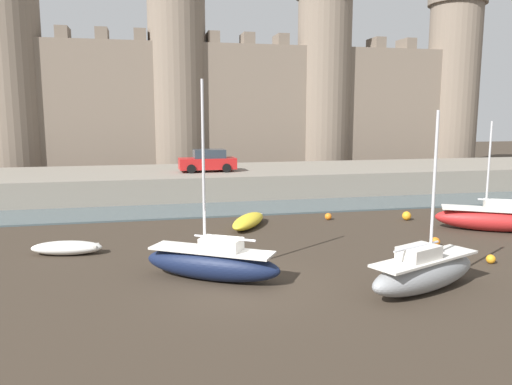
{
  "coord_description": "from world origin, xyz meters",
  "views": [
    {
      "loc": [
        -3.18,
        -16.47,
        5.88
      ],
      "look_at": [
        1.46,
        4.58,
        2.5
      ],
      "focal_mm": 35.0,
      "sensor_mm": 36.0,
      "label": 1
    }
  ],
  "objects_px": {
    "mooring_buoy_off_centre": "(435,242)",
    "mooring_buoy_near_channel": "(328,216)",
    "sailboat_foreground_right": "(491,218)",
    "sailboat_near_channel_right": "(212,262)",
    "sailboat_midflat_centre": "(424,272)",
    "rowboat_near_channel_left": "(248,221)",
    "car_quay_centre_east": "(208,161)",
    "mooring_buoy_mid_mud": "(491,259)",
    "rowboat_midflat_right": "(67,247)",
    "mooring_buoy_near_shore": "(407,216)"
  },
  "relations": [
    {
      "from": "mooring_buoy_off_centre",
      "to": "mooring_buoy_mid_mud",
      "type": "xyz_separation_m",
      "value": [
        0.72,
        -2.8,
        -0.03
      ]
    },
    {
      "from": "sailboat_midflat_centre",
      "to": "sailboat_foreground_right",
      "type": "relative_size",
      "value": 1.08
    },
    {
      "from": "sailboat_near_channel_right",
      "to": "sailboat_midflat_centre",
      "type": "bearing_deg",
      "value": -21.4
    },
    {
      "from": "mooring_buoy_mid_mud",
      "to": "car_quay_centre_east",
      "type": "distance_m",
      "value": 21.48
    },
    {
      "from": "sailboat_near_channel_right",
      "to": "mooring_buoy_mid_mud",
      "type": "height_order",
      "value": "sailboat_near_channel_right"
    },
    {
      "from": "sailboat_midflat_centre",
      "to": "sailboat_foreground_right",
      "type": "distance_m",
      "value": 10.83
    },
    {
      "from": "sailboat_foreground_right",
      "to": "mooring_buoy_off_centre",
      "type": "relative_size",
      "value": 12.97
    },
    {
      "from": "sailboat_foreground_right",
      "to": "sailboat_near_channel_right",
      "type": "bearing_deg",
      "value": -163.08
    },
    {
      "from": "sailboat_foreground_right",
      "to": "car_quay_centre_east",
      "type": "xyz_separation_m",
      "value": [
        -12.7,
        14.44,
        1.86
      ]
    },
    {
      "from": "rowboat_near_channel_left",
      "to": "mooring_buoy_near_channel",
      "type": "distance_m",
      "value": 4.83
    },
    {
      "from": "mooring_buoy_mid_mud",
      "to": "mooring_buoy_off_centre",
      "type": "bearing_deg",
      "value": 104.37
    },
    {
      "from": "mooring_buoy_near_channel",
      "to": "mooring_buoy_near_shore",
      "type": "bearing_deg",
      "value": -13.61
    },
    {
      "from": "mooring_buoy_near_channel",
      "to": "car_quay_centre_east",
      "type": "xyz_separation_m",
      "value": [
        -5.54,
        10.14,
        2.33
      ]
    },
    {
      "from": "sailboat_foreground_right",
      "to": "rowboat_near_channel_left",
      "type": "relative_size",
      "value": 1.42
    },
    {
      "from": "rowboat_midflat_right",
      "to": "mooring_buoy_mid_mud",
      "type": "bearing_deg",
      "value": -16.73
    },
    {
      "from": "sailboat_foreground_right",
      "to": "mooring_buoy_mid_mud",
      "type": "relative_size",
      "value": 15.26
    },
    {
      "from": "rowboat_midflat_right",
      "to": "mooring_buoy_mid_mud",
      "type": "height_order",
      "value": "rowboat_midflat_right"
    },
    {
      "from": "rowboat_near_channel_left",
      "to": "mooring_buoy_off_centre",
      "type": "bearing_deg",
      "value": -37.53
    },
    {
      "from": "sailboat_midflat_centre",
      "to": "mooring_buoy_near_shore",
      "type": "xyz_separation_m",
      "value": [
        5.19,
        10.47,
        -0.42
      ]
    },
    {
      "from": "sailboat_near_channel_right",
      "to": "mooring_buoy_mid_mud",
      "type": "xyz_separation_m",
      "value": [
        11.11,
        -0.43,
        -0.48
      ]
    },
    {
      "from": "mooring_buoy_near_channel",
      "to": "mooring_buoy_near_shore",
      "type": "xyz_separation_m",
      "value": [
        4.27,
        -1.03,
        0.06
      ]
    },
    {
      "from": "sailboat_foreground_right",
      "to": "rowboat_midflat_right",
      "type": "relative_size",
      "value": 1.8
    },
    {
      "from": "rowboat_midflat_right",
      "to": "car_quay_centre_east",
      "type": "relative_size",
      "value": 0.75
    },
    {
      "from": "sailboat_midflat_centre",
      "to": "sailboat_near_channel_right",
      "type": "bearing_deg",
      "value": 158.6
    },
    {
      "from": "sailboat_foreground_right",
      "to": "mooring_buoy_off_centre",
      "type": "height_order",
      "value": "sailboat_foreground_right"
    },
    {
      "from": "sailboat_foreground_right",
      "to": "mooring_buoy_mid_mud",
      "type": "height_order",
      "value": "sailboat_foreground_right"
    },
    {
      "from": "rowboat_midflat_right",
      "to": "car_quay_centre_east",
      "type": "distance_m",
      "value": 16.51
    },
    {
      "from": "rowboat_near_channel_left",
      "to": "mooring_buoy_near_channel",
      "type": "xyz_separation_m",
      "value": [
        4.76,
        0.78,
        -0.14
      ]
    },
    {
      "from": "sailboat_foreground_right",
      "to": "sailboat_near_channel_right",
      "type": "height_order",
      "value": "sailboat_near_channel_right"
    },
    {
      "from": "rowboat_near_channel_left",
      "to": "car_quay_centre_east",
      "type": "height_order",
      "value": "car_quay_centre_east"
    },
    {
      "from": "rowboat_near_channel_left",
      "to": "mooring_buoy_mid_mud",
      "type": "height_order",
      "value": "rowboat_near_channel_left"
    },
    {
      "from": "sailboat_midflat_centre",
      "to": "mooring_buoy_off_centre",
      "type": "distance_m",
      "value": 6.19
    },
    {
      "from": "sailboat_midflat_centre",
      "to": "rowboat_near_channel_left",
      "type": "distance_m",
      "value": 11.4
    },
    {
      "from": "sailboat_midflat_centre",
      "to": "rowboat_near_channel_left",
      "type": "relative_size",
      "value": 1.54
    },
    {
      "from": "sailboat_foreground_right",
      "to": "mooring_buoy_near_channel",
      "type": "bearing_deg",
      "value": 149.0
    },
    {
      "from": "rowboat_near_channel_left",
      "to": "sailboat_near_channel_right",
      "type": "distance_m",
      "value": 8.6
    },
    {
      "from": "mooring_buoy_near_channel",
      "to": "mooring_buoy_mid_mud",
      "type": "bearing_deg",
      "value": -70.01
    },
    {
      "from": "sailboat_foreground_right",
      "to": "rowboat_midflat_right",
      "type": "xyz_separation_m",
      "value": [
        -20.5,
        0.06,
        -0.36
      ]
    },
    {
      "from": "sailboat_foreground_right",
      "to": "rowboat_midflat_right",
      "type": "distance_m",
      "value": 20.5
    },
    {
      "from": "rowboat_midflat_right",
      "to": "rowboat_near_channel_left",
      "type": "relative_size",
      "value": 0.79
    },
    {
      "from": "mooring_buoy_off_centre",
      "to": "mooring_buoy_near_channel",
      "type": "bearing_deg",
      "value": 112.31
    },
    {
      "from": "mooring_buoy_near_shore",
      "to": "car_quay_centre_east",
      "type": "height_order",
      "value": "car_quay_centre_east"
    },
    {
      "from": "mooring_buoy_near_channel",
      "to": "mooring_buoy_mid_mud",
      "type": "distance_m",
      "value": 9.87
    },
    {
      "from": "rowboat_near_channel_left",
      "to": "mooring_buoy_mid_mud",
      "type": "xyz_separation_m",
      "value": [
        8.14,
        -8.5,
        -0.15
      ]
    },
    {
      "from": "sailboat_midflat_centre",
      "to": "mooring_buoy_near_channel",
      "type": "relative_size",
      "value": 15.65
    },
    {
      "from": "mooring_buoy_mid_mud",
      "to": "mooring_buoy_near_shore",
      "type": "bearing_deg",
      "value": 83.8
    },
    {
      "from": "mooring_buoy_off_centre",
      "to": "sailboat_near_channel_right",
      "type": "bearing_deg",
      "value": -167.18
    },
    {
      "from": "sailboat_midflat_centre",
      "to": "sailboat_foreground_right",
      "type": "height_order",
      "value": "sailboat_midflat_centre"
    },
    {
      "from": "sailboat_near_channel_right",
      "to": "mooring_buoy_near_shore",
      "type": "bearing_deg",
      "value": 33.03
    },
    {
      "from": "rowboat_near_channel_left",
      "to": "mooring_buoy_near_channel",
      "type": "height_order",
      "value": "rowboat_near_channel_left"
    }
  ]
}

